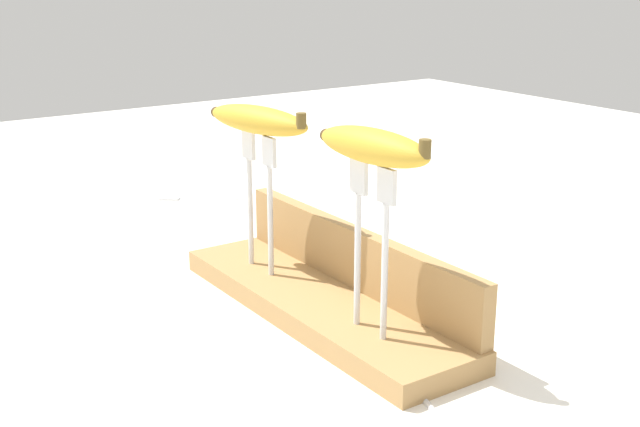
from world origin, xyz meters
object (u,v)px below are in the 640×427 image
(fork_stand_left, at_px, (260,189))
(banana_raised_right, at_px, (373,146))
(banana_raised_left, at_px, (258,120))
(fork_fallen_far, at_px, (192,197))
(banana_chunk_near, at_px, (279,215))
(fork_stand_right, at_px, (371,233))

(fork_stand_left, bearing_deg, banana_raised_right, -0.00)
(banana_raised_left, bearing_deg, fork_fallen_far, 165.52)
(banana_raised_right, height_order, banana_chunk_near, banana_raised_right)
(fork_fallen_far, bearing_deg, banana_raised_left, -14.48)
(banana_raised_right, distance_m, fork_fallen_far, 0.71)
(fork_stand_right, bearing_deg, fork_fallen_far, 170.39)
(banana_raised_left, relative_size, banana_chunk_near, 4.04)
(banana_raised_left, bearing_deg, fork_stand_right, 0.00)
(fork_stand_left, relative_size, fork_stand_right, 0.96)
(fork_stand_left, xyz_separation_m, banana_raised_right, (0.23, -0.00, 0.10))
(fork_stand_right, xyz_separation_m, banana_raised_left, (-0.23, -0.00, 0.08))
(banana_raised_left, relative_size, banana_raised_right, 1.10)
(fork_stand_right, bearing_deg, banana_raised_left, -180.00)
(fork_stand_left, height_order, banana_chunk_near, fork_stand_left)
(banana_raised_left, height_order, fork_fallen_far, banana_raised_left)
(fork_stand_right, distance_m, banana_raised_left, 0.24)
(banana_raised_left, height_order, banana_raised_right, banana_raised_right)
(banana_raised_left, xyz_separation_m, banana_chunk_near, (-0.21, 0.15, -0.20))
(fork_fallen_far, relative_size, banana_chunk_near, 3.32)
(fork_stand_right, bearing_deg, banana_chunk_near, 160.47)
(fork_stand_right, xyz_separation_m, banana_chunk_near, (-0.44, 0.15, -0.12))
(banana_raised_right, bearing_deg, banana_raised_left, -180.00)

